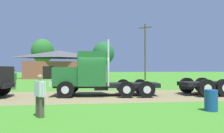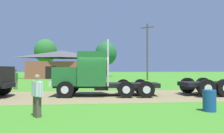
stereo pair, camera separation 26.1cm
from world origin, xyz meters
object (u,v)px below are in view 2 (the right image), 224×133
truck_foreground_white (92,75)px  utility_pole_near (147,50)px  visitor_walking_mid (37,94)px  shed_building (62,65)px  steel_barrel (209,101)px  visitor_far_side (15,79)px

truck_foreground_white → utility_pole_near: (9.08, 18.85, 3.39)m
visitor_walking_mid → shed_building: (-3.15, 32.83, 1.68)m
steel_barrel → utility_pole_near: size_ratio=0.10×
visitor_walking_mid → shed_building: size_ratio=0.12×
utility_pole_near → truck_foreground_white: bearing=-115.7°
visitor_far_side → visitor_walking_mid: bearing=-68.3°
shed_building → utility_pole_near: (14.34, -7.79, 2.22)m
visitor_walking_mid → utility_pole_near: utility_pole_near is taller
steel_barrel → shed_building: (-10.15, 32.51, 2.08)m
visitor_walking_mid → visitor_far_side: (-4.48, 11.23, 0.06)m
steel_barrel → shed_building: bearing=107.3°
visitor_walking_mid → shed_building: bearing=95.5°
visitor_far_side → utility_pole_near: 21.23m
visitor_far_side → steel_barrel: bearing=-43.6°
visitor_walking_mid → visitor_far_side: bearing=111.7°
visitor_far_side → truck_foreground_white: bearing=-37.5°
steel_barrel → utility_pole_near: utility_pole_near is taller
utility_pole_near → visitor_far_side: bearing=-138.6°
visitor_walking_mid → visitor_far_side: size_ratio=0.93×
shed_building → utility_pole_near: utility_pole_near is taller
truck_foreground_white → steel_barrel: truck_foreground_white is taller
visitor_far_side → utility_pole_near: bearing=41.4°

